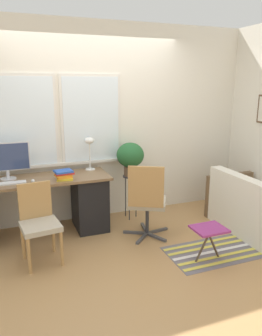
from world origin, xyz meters
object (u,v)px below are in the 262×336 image
object	(u,v)px
mouse	(33,181)
folding_stool	(209,231)
potted_plant	(130,156)
desk_lamp	(89,145)
plant_stand	(130,182)
keyboard	(9,183)
couch_loveseat	(259,213)
desk_chair_wooden	(39,221)
book_stack	(64,175)
monitor	(6,159)
office_chair_swivel	(147,200)

from	to	relation	value
mouse	folding_stool	size ratio (longest dim) A/B	0.19
potted_plant	desk_lamp	bearing A→B (deg)	170.51
folding_stool	plant_stand	bearing A→B (deg)	105.10
desk_lamp	plant_stand	world-z (taller)	desk_lamp
desk_lamp	folding_stool	distance (m)	1.91
keyboard	mouse	xyz separation A→B (m)	(0.27, -0.03, 0.01)
couch_loveseat	folding_stool	xyz separation A→B (m)	(-1.00, -0.35, 0.06)
plant_stand	potted_plant	bearing A→B (deg)	18.43
desk_chair_wooden	couch_loveseat	xyz separation A→B (m)	(2.71, -0.31, -0.18)
book_stack	folding_stool	distance (m)	1.82
desk_lamp	couch_loveseat	world-z (taller)	desk_lamp
desk_lamp	monitor	bearing A→B (deg)	-174.80
desk_lamp	desk_chair_wooden	bearing A→B (deg)	-133.26
keyboard	plant_stand	distance (m)	1.63
mouse	plant_stand	bearing A→B (deg)	10.28
monitor	desk_lamp	size ratio (longest dim) A/B	1.22
book_stack	plant_stand	bearing A→B (deg)	15.41
keyboard	folding_stool	distance (m)	2.35
desk_lamp	folding_stool	world-z (taller)	desk_lamp
book_stack	plant_stand	size ratio (longest dim) A/B	0.38
monitor	office_chair_swivel	distance (m)	1.78
book_stack	potted_plant	distance (m)	1.01
keyboard	potted_plant	distance (m)	1.62
desk_chair_wooden	office_chair_swivel	distance (m)	1.30
desk_lamp	office_chair_swivel	xyz separation A→B (m)	(0.52, -0.75, -0.60)
desk_lamp	keyboard	bearing A→B (deg)	-163.80
keyboard	office_chair_swivel	size ratio (longest dim) A/B	0.40
office_chair_swivel	plant_stand	bearing A→B (deg)	-64.12
mouse	desk_chair_wooden	world-z (taller)	desk_chair_wooden
book_stack	potted_plant	bearing A→B (deg)	15.41
mouse	desk_chair_wooden	size ratio (longest dim) A/B	0.09
mouse	couch_loveseat	size ratio (longest dim) A/B	0.05
desk_lamp	desk_chair_wooden	size ratio (longest dim) A/B	0.52
desk_lamp	potted_plant	xyz separation A→B (m)	(0.55, -0.09, -0.18)
monitor	desk_lamp	world-z (taller)	monitor
keyboard	desk_chair_wooden	xyz separation A→B (m)	(0.27, -0.53, -0.30)
mouse	book_stack	distance (m)	0.37
desk_lamp	couch_loveseat	xyz separation A→B (m)	(1.93, -1.15, -0.82)
desk_lamp	couch_loveseat	bearing A→B (deg)	-30.75
office_chair_swivel	couch_loveseat	bearing A→B (deg)	-166.83
mouse	couch_loveseat	bearing A→B (deg)	-16.70
keyboard	office_chair_swivel	xyz separation A→B (m)	(1.57, -0.45, -0.26)
mouse	folding_stool	xyz separation A→B (m)	(1.71, -1.16, -0.43)
keyboard	desk_lamp	world-z (taller)	desk_lamp
keyboard	desk_lamp	distance (m)	1.15
keyboard	folding_stool	size ratio (longest dim) A/B	1.01
desk_lamp	book_stack	distance (m)	0.62
potted_plant	plant_stand	bearing A→B (deg)	-161.57
monitor	keyboard	distance (m)	0.32
mouse	potted_plant	world-z (taller)	potted_plant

